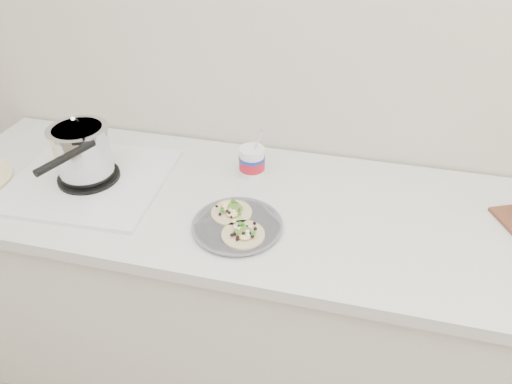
# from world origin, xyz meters

# --- Properties ---
(counter) EXTENTS (2.44, 0.66, 0.90)m
(counter) POSITION_xyz_m (0.00, 1.43, 0.45)
(counter) COLOR silver
(counter) RESTS_ON ground
(stove) EXTENTS (0.50, 0.46, 0.23)m
(stove) POSITION_xyz_m (-0.72, 1.39, 0.98)
(stove) COLOR silver
(stove) RESTS_ON counter
(taco_plate) EXTENTS (0.26, 0.26, 0.04)m
(taco_plate) POSITION_xyz_m (-0.19, 1.28, 0.92)
(taco_plate) COLOR slate
(taco_plate) RESTS_ON counter
(tub) EXTENTS (0.09, 0.09, 0.19)m
(tub) POSITION_xyz_m (-0.22, 1.55, 0.96)
(tub) COLOR white
(tub) RESTS_ON counter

